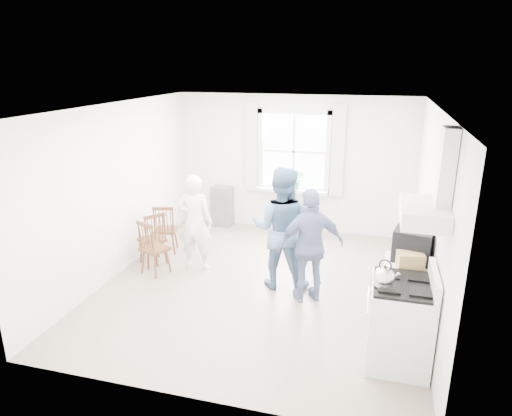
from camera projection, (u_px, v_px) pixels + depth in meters
The scene contains 16 objects.
room_shell at pixel (261, 201), 6.39m from camera, with size 4.62×5.12×2.64m.
window_assembly at pixel (293, 156), 8.58m from camera, with size 1.88×0.24×1.70m.
range_hood at pixel (431, 198), 4.45m from camera, with size 0.45×0.76×0.94m.
shelf_unit at pixel (222, 206), 9.15m from camera, with size 0.40×0.30×0.80m, color slate.
gas_stove at pixel (400, 322), 4.92m from camera, with size 0.68×0.76×1.12m.
kettle at pixel (384, 278), 4.68m from camera, with size 0.22×0.22×0.31m.
low_cabinet at pixel (404, 295), 5.56m from camera, with size 0.50×0.55×0.90m, color silver.
stereo_stack at pixel (413, 245), 5.41m from camera, with size 0.50×0.46×0.38m.
cardboard_box at pixel (410, 260), 5.22m from camera, with size 0.29×0.21×0.19m, color #9B804B.
windsor_chair_a at pixel (164, 224), 7.74m from camera, with size 0.45×0.44×0.87m.
windsor_chair_b at pixel (149, 243), 6.94m from camera, with size 0.48×0.48×0.88m.
windsor_chair_c at pixel (154, 234), 7.29m from camera, with size 0.52×0.52×0.89m.
person_left at pixel (195, 223), 7.11m from camera, with size 0.56×0.56×1.54m, color white.
person_mid at pixel (281, 228), 6.50m from camera, with size 0.87×0.87×1.79m, color slate.
person_right at pixel (310, 246), 6.14m from camera, with size 0.93×0.93×1.59m, color navy.
potted_plant at pixel (298, 180), 8.61m from camera, with size 0.20×0.20×0.36m, color #34763D.
Camera 1 is at (1.53, -5.91, 3.17)m, focal length 32.00 mm.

